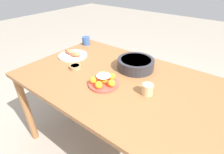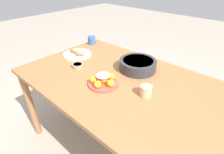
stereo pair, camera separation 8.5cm
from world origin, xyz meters
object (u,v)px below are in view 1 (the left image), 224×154
at_px(cup_near, 147,89).
at_px(cake_plate, 104,81).
at_px(serving_bowl, 136,64).
at_px(seafood_platter, 73,55).
at_px(dining_table, 120,88).
at_px(cup_far, 86,41).
at_px(sauce_bowl, 75,67).

bearing_deg(cup_near, cake_plate, -163.21).
distance_m(serving_bowl, seafood_platter, 0.62).
distance_m(dining_table, cake_plate, 0.19).
bearing_deg(cake_plate, cup_near, 16.79).
bearing_deg(seafood_platter, cake_plate, -19.54).
distance_m(dining_table, seafood_platter, 0.60).
distance_m(cake_plate, cup_near, 0.31).
bearing_deg(cake_plate, serving_bowl, 80.48).
xyz_separation_m(seafood_platter, cup_near, (0.84, -0.10, 0.02)).
height_order(cake_plate, cup_near, cake_plate).
relative_size(dining_table, cup_near, 20.62).
relative_size(seafood_platter, cup_far, 3.15).
xyz_separation_m(serving_bowl, seafood_platter, (-0.60, -0.15, -0.03)).
height_order(dining_table, cup_near, cup_near).
bearing_deg(dining_table, cake_plate, -108.81).
relative_size(serving_bowl, cup_far, 3.50).
bearing_deg(seafood_platter, sauce_bowl, -37.03).
bearing_deg(serving_bowl, dining_table, -93.07).
relative_size(serving_bowl, seafood_platter, 1.11).
xyz_separation_m(serving_bowl, cup_near, (0.24, -0.25, -0.01)).
height_order(sauce_bowl, seafood_platter, seafood_platter).
distance_m(sauce_bowl, cup_near, 0.65).
bearing_deg(cup_far, cake_plate, -36.74).
relative_size(dining_table, cake_plate, 7.12).
distance_m(cake_plate, seafood_platter, 0.58).
bearing_deg(cup_near, serving_bowl, 133.53).
bearing_deg(cake_plate, dining_table, 71.19).
distance_m(serving_bowl, cup_far, 0.73).
bearing_deg(dining_table, serving_bowl, 86.93).
relative_size(cake_plate, serving_bowl, 0.73).
xyz_separation_m(cake_plate, seafood_platter, (-0.54, 0.19, -0.01)).
relative_size(sauce_bowl, cup_far, 1.10).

